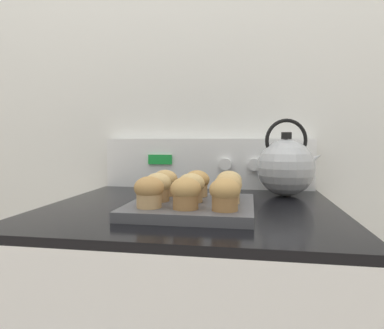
{
  "coord_description": "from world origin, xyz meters",
  "views": [
    {
      "loc": [
        0.15,
        -0.5,
        1.1
      ],
      "look_at": [
        0.01,
        0.29,
        1.04
      ],
      "focal_mm": 32.0,
      "sensor_mm": 36.0,
      "label": 1
    }
  ],
  "objects_px": {
    "muffin_r1_c1": "(191,187)",
    "tea_kettle": "(286,166)",
    "muffin_r2_c1": "(197,183)",
    "muffin_r2_c2": "(229,184)",
    "muffin_r2_c0": "(165,182)",
    "muffin_r0_c2": "(225,194)",
    "muffin_r1_c2": "(228,188)",
    "muffin_r0_c0": "(149,192)",
    "muffin_r0_c1": "(186,193)",
    "muffin_r1_c0": "(158,187)",
    "muffin_pan": "(192,207)"
  },
  "relations": [
    {
      "from": "muffin_r1_c1",
      "to": "tea_kettle",
      "type": "height_order",
      "value": "tea_kettle"
    },
    {
      "from": "muffin_r2_c1",
      "to": "muffin_r2_c2",
      "type": "relative_size",
      "value": 1.0
    },
    {
      "from": "muffin_r2_c0",
      "to": "muffin_r2_c2",
      "type": "height_order",
      "value": "same"
    },
    {
      "from": "muffin_r2_c0",
      "to": "tea_kettle",
      "type": "xyz_separation_m",
      "value": [
        0.32,
        0.18,
        0.03
      ]
    },
    {
      "from": "muffin_r1_c1",
      "to": "muffin_r2_c2",
      "type": "height_order",
      "value": "same"
    },
    {
      "from": "muffin_r0_c2",
      "to": "muffin_r2_c2",
      "type": "xyz_separation_m",
      "value": [
        -0.0,
        0.16,
        0.0
      ]
    },
    {
      "from": "muffin_r1_c2",
      "to": "muffin_r2_c0",
      "type": "bearing_deg",
      "value": 153.72
    },
    {
      "from": "muffin_r1_c2",
      "to": "tea_kettle",
      "type": "distance_m",
      "value": 0.31
    },
    {
      "from": "muffin_r0_c2",
      "to": "muffin_r1_c2",
      "type": "relative_size",
      "value": 1.0
    },
    {
      "from": "muffin_r0_c2",
      "to": "muffin_r2_c1",
      "type": "distance_m",
      "value": 0.18
    },
    {
      "from": "muffin_r0_c0",
      "to": "muffin_r0_c2",
      "type": "relative_size",
      "value": 1.0
    },
    {
      "from": "muffin_r0_c1",
      "to": "muffin_r0_c2",
      "type": "xyz_separation_m",
      "value": [
        0.08,
        -0.0,
        0.0
      ]
    },
    {
      "from": "muffin_r1_c1",
      "to": "tea_kettle",
      "type": "relative_size",
      "value": 0.29
    },
    {
      "from": "muffin_r1_c1",
      "to": "muffin_r1_c2",
      "type": "relative_size",
      "value": 1.0
    },
    {
      "from": "muffin_r1_c1",
      "to": "muffin_r1_c0",
      "type": "bearing_deg",
      "value": -176.79
    },
    {
      "from": "muffin_r1_c2",
      "to": "muffin_r2_c0",
      "type": "distance_m",
      "value": 0.18
    },
    {
      "from": "muffin_r0_c2",
      "to": "muffin_r1_c2",
      "type": "distance_m",
      "value": 0.08
    },
    {
      "from": "muffin_r2_c0",
      "to": "tea_kettle",
      "type": "distance_m",
      "value": 0.37
    },
    {
      "from": "muffin_pan",
      "to": "tea_kettle",
      "type": "xyz_separation_m",
      "value": [
        0.24,
        0.26,
        0.08
      ]
    },
    {
      "from": "muffin_r2_c0",
      "to": "muffin_r2_c1",
      "type": "height_order",
      "value": "same"
    },
    {
      "from": "muffin_r2_c0",
      "to": "muffin_r2_c2",
      "type": "relative_size",
      "value": 1.0
    },
    {
      "from": "muffin_pan",
      "to": "muffin_r2_c1",
      "type": "height_order",
      "value": "muffin_r2_c1"
    },
    {
      "from": "muffin_r0_c1",
      "to": "muffin_r2_c0",
      "type": "height_order",
      "value": "same"
    },
    {
      "from": "muffin_r0_c1",
      "to": "muffin_r2_c1",
      "type": "bearing_deg",
      "value": 90.4
    },
    {
      "from": "muffin_r0_c0",
      "to": "tea_kettle",
      "type": "bearing_deg",
      "value": 47.36
    },
    {
      "from": "muffin_r0_c1",
      "to": "muffin_r2_c2",
      "type": "height_order",
      "value": "same"
    },
    {
      "from": "tea_kettle",
      "to": "muffin_r1_c2",
      "type": "bearing_deg",
      "value": -120.08
    },
    {
      "from": "muffin_r1_c2",
      "to": "muffin_r2_c2",
      "type": "xyz_separation_m",
      "value": [
        -0.0,
        0.08,
        0.0
      ]
    },
    {
      "from": "muffin_r0_c1",
      "to": "muffin_r1_c0",
      "type": "height_order",
      "value": "same"
    },
    {
      "from": "muffin_r1_c0",
      "to": "muffin_pan",
      "type": "bearing_deg",
      "value": 1.6
    },
    {
      "from": "muffin_r0_c0",
      "to": "muffin_r2_c1",
      "type": "distance_m",
      "value": 0.18
    },
    {
      "from": "muffin_r0_c2",
      "to": "muffin_r1_c0",
      "type": "height_order",
      "value": "same"
    },
    {
      "from": "muffin_r0_c2",
      "to": "muffin_r1_c1",
      "type": "height_order",
      "value": "same"
    },
    {
      "from": "muffin_r0_c0",
      "to": "muffin_r0_c1",
      "type": "height_order",
      "value": "same"
    },
    {
      "from": "muffin_r2_c0",
      "to": "muffin_r2_c1",
      "type": "relative_size",
      "value": 1.0
    },
    {
      "from": "muffin_r1_c0",
      "to": "tea_kettle",
      "type": "xyz_separation_m",
      "value": [
        0.32,
        0.27,
        0.03
      ]
    },
    {
      "from": "muffin_r0_c1",
      "to": "muffin_pan",
      "type": "bearing_deg",
      "value": 90.56
    },
    {
      "from": "muffin_r1_c1",
      "to": "muffin_r2_c1",
      "type": "distance_m",
      "value": 0.08
    },
    {
      "from": "muffin_r2_c1",
      "to": "muffin_r2_c2",
      "type": "xyz_separation_m",
      "value": [
        0.08,
        -0.0,
        0.0
      ]
    },
    {
      "from": "muffin_pan",
      "to": "muffin_r2_c2",
      "type": "distance_m",
      "value": 0.12
    },
    {
      "from": "muffin_r0_c2",
      "to": "muffin_r2_c2",
      "type": "height_order",
      "value": "same"
    },
    {
      "from": "muffin_r1_c1",
      "to": "muffin_r0_c1",
      "type": "bearing_deg",
      "value": -87.96
    },
    {
      "from": "muffin_r1_c0",
      "to": "muffin_r2_c2",
      "type": "height_order",
      "value": "same"
    },
    {
      "from": "muffin_pan",
      "to": "muffin_r0_c0",
      "type": "distance_m",
      "value": 0.12
    },
    {
      "from": "muffin_r0_c0",
      "to": "muffin_r0_c1",
      "type": "relative_size",
      "value": 1.0
    },
    {
      "from": "muffin_r1_c1",
      "to": "muffin_r2_c2",
      "type": "distance_m",
      "value": 0.11
    },
    {
      "from": "muffin_r0_c1",
      "to": "muffin_r0_c2",
      "type": "height_order",
      "value": "same"
    },
    {
      "from": "muffin_r2_c1",
      "to": "muffin_r1_c2",
      "type": "bearing_deg",
      "value": -45.02
    },
    {
      "from": "muffin_r0_c1",
      "to": "muffin_r1_c1",
      "type": "distance_m",
      "value": 0.08
    },
    {
      "from": "muffin_r2_c1",
      "to": "tea_kettle",
      "type": "relative_size",
      "value": 0.29
    }
  ]
}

